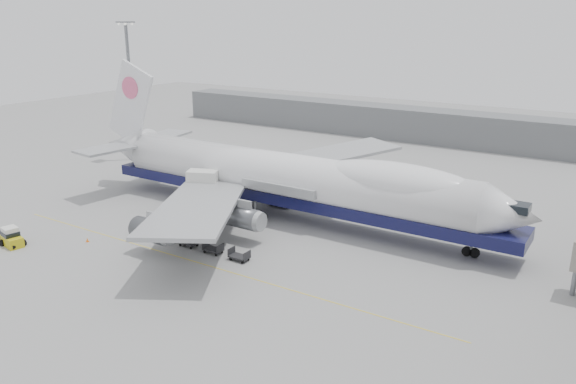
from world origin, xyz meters
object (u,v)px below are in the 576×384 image
Objects in this scene: airliner at (290,178)px; baggage_tug at (12,238)px; catering_truck at (203,188)px; ground_worker at (1,236)px.

airliner is 35.00m from baggage_tug.
ground_worker is (-13.19, -21.91, -2.56)m from catering_truck.
catering_truck is 24.58m from baggage_tug.
airliner reaches higher than ground_worker.
airliner is 38.86× the size of ground_worker.
airliner is 12.48m from catering_truck.
airliner is at bearing -2.34° from catering_truck.
baggage_tug is 1.95× the size of ground_worker.
airliner is at bearing 61.36° from baggage_tug.
catering_truck is at bearing -158.44° from airliner.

